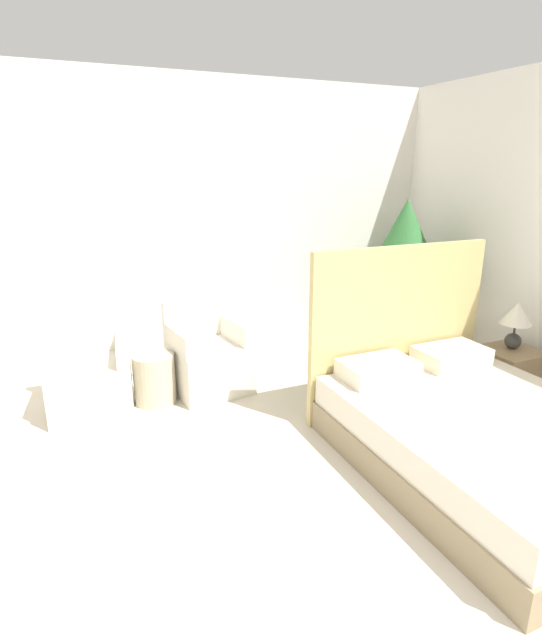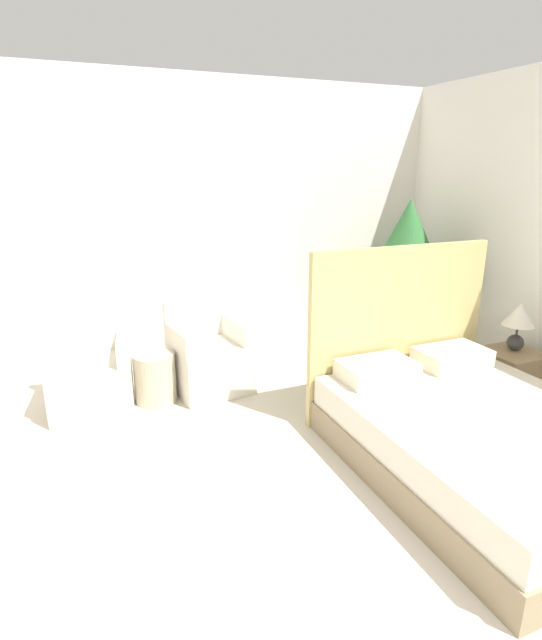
% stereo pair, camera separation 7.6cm
% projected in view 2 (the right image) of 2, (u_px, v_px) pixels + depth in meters
% --- Properties ---
extents(wall_back, '(10.00, 0.06, 2.90)m').
position_uv_depth(wall_back, '(183.00, 227.00, 5.06)').
color(wall_back, white).
rests_on(wall_back, ground_plane).
extents(bed, '(1.67, 2.13, 1.44)m').
position_uv_depth(bed, '(476.00, 430.00, 3.48)').
color(bed, '#8C7A5B').
rests_on(bed, ground_plane).
extents(armchair_near_window_left, '(0.74, 0.70, 0.84)m').
position_uv_depth(armchair_near_window_left, '(92.00, 378.00, 4.32)').
color(armchair_near_window_left, silver).
rests_on(armchair_near_window_left, ground_plane).
extents(armchair_near_window_right, '(0.74, 0.69, 0.84)m').
position_uv_depth(armchair_near_window_right, '(210.00, 361.00, 4.70)').
color(armchair_near_window_right, silver).
rests_on(armchair_near_window_right, ground_plane).
extents(potted_palm, '(0.97, 0.97, 1.73)m').
position_uv_depth(potted_palm, '(407.00, 256.00, 5.33)').
color(potted_palm, brown).
rests_on(potted_palm, ground_plane).
extents(nightstand, '(0.47, 0.47, 0.46)m').
position_uv_depth(nightstand, '(510.00, 375.00, 4.51)').
color(nightstand, '#937A56').
rests_on(nightstand, ground_plane).
extents(table_lamp, '(0.28, 0.28, 0.44)m').
position_uv_depth(table_lamp, '(519.00, 319.00, 4.39)').
color(table_lamp, '#333333').
rests_on(table_lamp, nightstand).
extents(side_table, '(0.37, 0.37, 0.45)m').
position_uv_depth(side_table, '(155.00, 378.00, 4.48)').
color(side_table, '#B7AD93').
rests_on(side_table, ground_plane).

